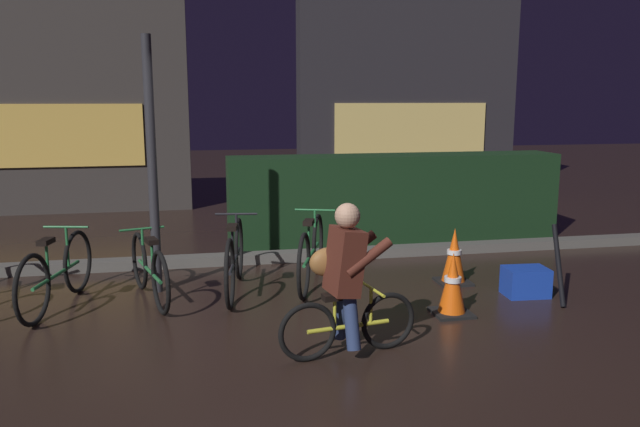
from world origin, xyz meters
The scene contains 15 objects.
ground_plane centered at (0.00, 0.00, 0.00)m, with size 40.00×40.00×0.00m, color black.
sidewalk_curb centered at (0.00, 2.20, 0.06)m, with size 12.00×0.24×0.12m, color #56544F.
hedge_row centered at (1.80, 3.10, 0.62)m, with size 4.80×0.70×1.25m, color black.
storefront_left centered at (-3.80, 6.50, 2.20)m, with size 5.37×0.54×4.42m.
storefront_right centered at (3.38, 7.20, 2.51)m, with size 4.64×0.54×5.04m.
street_post centered at (-1.46, 1.20, 1.34)m, with size 0.10×0.10×2.68m, color #2D2D33.
parked_bike_left_mid centered at (-2.39, 0.86, 0.35)m, with size 0.50×1.64×0.77m.
parked_bike_center_left centered at (-1.51, 0.90, 0.33)m, with size 0.54×1.50×0.72m.
parked_bike_center_right centered at (-0.64, 1.01, 0.37)m, with size 0.46×1.74×0.81m.
parked_bike_right_mid centered at (0.21, 1.13, 0.36)m, with size 0.62×1.67×0.80m.
traffic_cone_near centered at (1.35, -0.10, 0.29)m, with size 0.36×0.36×0.61m.
traffic_cone_far centered at (1.78, 0.87, 0.30)m, with size 0.36×0.36×0.63m.
blue_crate centered at (2.34, 0.30, 0.15)m, with size 0.44×0.32×0.30m, color #193DB7.
cyclist centered at (0.12, -0.82, 0.63)m, with size 1.18×0.50×1.25m.
closed_umbrella centered at (2.55, 0.05, 0.39)m, with size 0.05×0.05×0.85m, color black.
Camera 1 is at (-1.00, -5.48, 2.04)m, focal length 35.13 mm.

